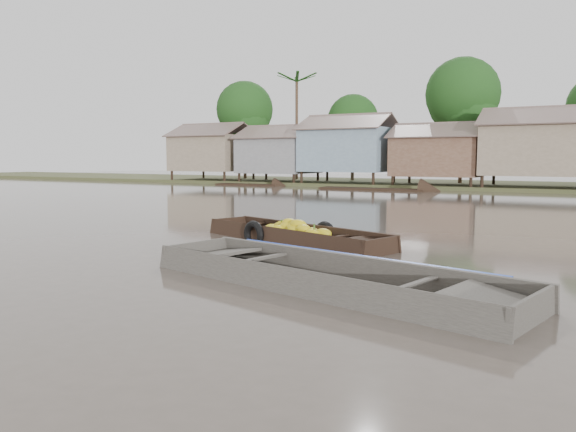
% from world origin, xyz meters
% --- Properties ---
extents(ground, '(120.00, 120.00, 0.00)m').
position_xyz_m(ground, '(0.00, 0.00, 0.00)').
color(ground, '#52483E').
rests_on(ground, ground).
extents(riverbank, '(120.00, 12.47, 10.22)m').
position_xyz_m(riverbank, '(3.03, 31.86, 3.07)').
color(riverbank, '#384723').
rests_on(riverbank, ground).
extents(banana_boat, '(5.86, 3.22, 0.79)m').
position_xyz_m(banana_boat, '(-1.04, 2.77, 0.16)').
color(banana_boat, black).
rests_on(banana_boat, ground).
extents(viewer_boat, '(7.13, 3.38, 0.56)m').
position_xyz_m(viewer_boat, '(1.83, -1.42, 0.05)').
color(viewer_boat, '#3C3732').
rests_on(viewer_boat, ground).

